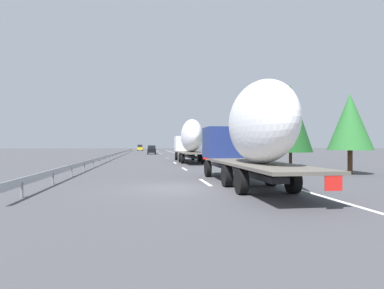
{
  "coord_description": "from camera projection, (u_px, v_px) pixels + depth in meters",
  "views": [
    {
      "loc": [
        -14.96,
        1.29,
        2.01
      ],
      "look_at": [
        15.04,
        -2.93,
        2.02
      ],
      "focal_mm": 30.18,
      "sensor_mm": 36.0,
      "label": 1
    }
  ],
  "objects": [
    {
      "name": "ground_plane",
      "position": [
        154.0,
        156.0,
        54.61
      ],
      "size": [
        260.0,
        260.0,
        0.0
      ],
      "primitive_type": "plane",
      "color": "#424247"
    },
    {
      "name": "lane_stripe_0",
      "position": [
        205.0,
        182.0,
        17.23
      ],
      "size": [
        3.2,
        0.2,
        0.01
      ],
      "primitive_type": "cube",
      "color": "white",
      "rests_on": "ground_plane"
    },
    {
      "name": "lane_stripe_1",
      "position": [
        184.0,
        169.0,
        26.63
      ],
      "size": [
        3.2,
        0.2,
        0.01
      ],
      "primitive_type": "cube",
      "color": "white",
      "rests_on": "ground_plane"
    },
    {
      "name": "lane_stripe_2",
      "position": [
        175.0,
        163.0,
        35.7
      ],
      "size": [
        3.2,
        0.2,
        0.01
      ],
      "primitive_type": "cube",
      "color": "white",
      "rests_on": "ground_plane"
    },
    {
      "name": "lane_stripe_3",
      "position": [
        168.0,
        158.0,
        48.1
      ],
      "size": [
        3.2,
        0.2,
        0.01
      ],
      "primitive_type": "cube",
      "color": "white",
      "rests_on": "ground_plane"
    },
    {
      "name": "lane_stripe_4",
      "position": [
        167.0,
        158.0,
        48.98
      ],
      "size": [
        3.2,
        0.2,
        0.01
      ],
      "primitive_type": "cube",
      "color": "white",
      "rests_on": "ground_plane"
    },
    {
      "name": "lane_stripe_5",
      "position": [
        161.0,
        154.0,
        68.7
      ],
      "size": [
        3.2,
        0.2,
        0.01
      ],
      "primitive_type": "cube",
      "color": "white",
      "rests_on": "ground_plane"
    },
    {
      "name": "lane_stripe_6",
      "position": [
        160.0,
        153.0,
        77.35
      ],
      "size": [
        3.2,
        0.2,
        0.01
      ],
      "primitive_type": "cube",
      "color": "white",
      "rests_on": "ground_plane"
    },
    {
      "name": "lane_stripe_7",
      "position": [
        158.0,
        152.0,
        90.57
      ],
      "size": [
        3.2,
        0.2,
        0.01
      ],
      "primitive_type": "cube",
      "color": "white",
      "rests_on": "ground_plane"
    },
    {
      "name": "lane_stripe_8",
      "position": [
        157.0,
        151.0,
        101.8
      ],
      "size": [
        3.2,
        0.2,
        0.01
      ],
      "primitive_type": "cube",
      "color": "white",
      "rests_on": "ground_plane"
    },
    {
      "name": "lane_stripe_9",
      "position": [
        156.0,
        151.0,
        107.77
      ],
      "size": [
        3.2,
        0.2,
        0.01
      ],
      "primitive_type": "cube",
      "color": "white",
      "rests_on": "ground_plane"
    },
    {
      "name": "edge_line_right",
      "position": [
        183.0,
        155.0,
        60.32
      ],
      "size": [
        110.0,
        0.2,
        0.01
      ],
      "primitive_type": "cube",
      "color": "white",
      "rests_on": "ground_plane"
    },
    {
      "name": "truck_lead",
      "position": [
        190.0,
        139.0,
        36.66
      ],
      "size": [
        14.16,
        2.55,
        4.79
      ],
      "color": "silver",
      "rests_on": "ground_plane"
    },
    {
      "name": "truck_trailing",
      "position": [
        251.0,
        131.0,
        15.28
      ],
      "size": [
        13.36,
        2.55,
        4.78
      ],
      "color": "navy",
      "rests_on": "ground_plane"
    },
    {
      "name": "car_yellow_coupe",
      "position": [
        140.0,
        148.0,
        107.46
      ],
      "size": [
        4.77,
        1.77,
        1.99
      ],
      "color": "gold",
      "rests_on": "ground_plane"
    },
    {
      "name": "car_black_suv",
      "position": [
        152.0,
        150.0,
        68.31
      ],
      "size": [
        4.25,
        1.8,
        1.85
      ],
      "color": "black",
      "rests_on": "ground_plane"
    },
    {
      "name": "road_sign",
      "position": [
        195.0,
        144.0,
        53.34
      ],
      "size": [
        0.1,
        0.9,
        3.07
      ],
      "color": "gray",
      "rests_on": "ground_plane"
    },
    {
      "name": "tree_0",
      "position": [
        213.0,
        137.0,
        65.49
      ],
      "size": [
        2.77,
        2.77,
        5.69
      ],
      "color": "#472D19",
      "rests_on": "ground_plane"
    },
    {
      "name": "tree_1",
      "position": [
        204.0,
        137.0,
        69.34
      ],
      "size": [
        2.45,
        2.45,
        5.59
      ],
      "color": "#472D19",
      "rests_on": "ground_plane"
    },
    {
      "name": "tree_2",
      "position": [
        350.0,
        122.0,
        21.91
      ],
      "size": [
        2.95,
        2.95,
        5.48
      ],
      "color": "#472D19",
      "rests_on": "ground_plane"
    },
    {
      "name": "tree_3",
      "position": [
        242.0,
        130.0,
        38.05
      ],
      "size": [
        2.55,
        2.55,
        6.32
      ],
      "color": "#472D19",
      "rests_on": "ground_plane"
    },
    {
      "name": "tree_4",
      "position": [
        240.0,
        130.0,
        41.74
      ],
      "size": [
        2.94,
        2.94,
        6.05
      ],
      "color": "#472D19",
      "rests_on": "ground_plane"
    },
    {
      "name": "tree_5",
      "position": [
        291.0,
        119.0,
        28.6
      ],
      "size": [
        3.82,
        3.82,
        7.3
      ],
      "color": "#472D19",
      "rests_on": "ground_plane"
    },
    {
      "name": "guardrail_median",
      "position": [
        120.0,
        153.0,
        56.74
      ],
      "size": [
        94.0,
        0.1,
        0.76
      ],
      "color": "#9EA0A5",
      "rests_on": "ground_plane"
    }
  ]
}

